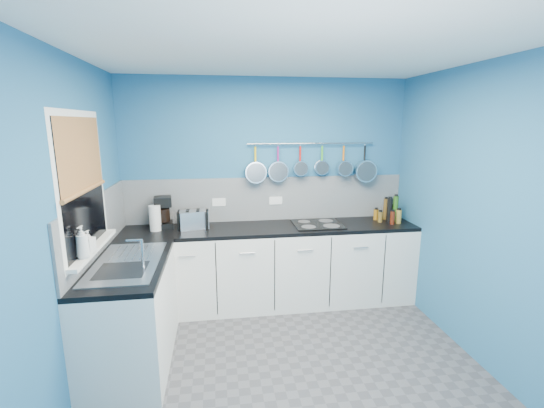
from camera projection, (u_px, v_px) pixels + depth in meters
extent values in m
cube|color=#47474C|center=(291.00, 371.00, 3.10)|extent=(3.20, 3.00, 0.02)
cube|color=white|center=(295.00, 48.00, 2.56)|extent=(3.20, 3.00, 0.02)
cube|color=#25618D|center=(267.00, 190.00, 4.29)|extent=(3.20, 0.02, 2.50)
cube|color=#25618D|center=(374.00, 332.00, 1.37)|extent=(3.20, 0.02, 2.50)
cube|color=#25618D|center=(67.00, 233.00, 2.61)|extent=(0.02, 3.00, 2.50)
cube|color=#25618D|center=(485.00, 217.00, 3.06)|extent=(0.02, 3.00, 2.50)
cube|color=#9FA0A3|center=(267.00, 199.00, 4.29)|extent=(3.20, 0.02, 0.50)
cube|color=#9FA0A3|center=(98.00, 224.00, 3.21)|extent=(0.02, 1.80, 0.50)
cube|color=silver|center=(271.00, 267.00, 4.17)|extent=(3.20, 0.60, 0.86)
cube|color=black|center=(271.00, 228.00, 4.07)|extent=(3.20, 0.60, 0.04)
cube|color=silver|center=(132.00, 316.00, 3.11)|extent=(0.60, 1.20, 0.86)
cube|color=black|center=(128.00, 265.00, 3.02)|extent=(0.60, 1.20, 0.04)
cube|color=white|center=(83.00, 184.00, 2.84)|extent=(0.01, 1.00, 1.10)
cube|color=black|center=(83.00, 184.00, 2.84)|extent=(0.01, 0.90, 1.00)
cube|color=#C28243|center=(81.00, 154.00, 2.79)|extent=(0.01, 0.90, 0.55)
cube|color=white|center=(93.00, 248.00, 2.95)|extent=(0.10, 0.98, 0.03)
cube|color=silver|center=(127.00, 262.00, 3.01)|extent=(0.50, 0.95, 0.01)
cube|color=white|center=(219.00, 202.00, 4.21)|extent=(0.15, 0.01, 0.09)
cube|color=white|center=(276.00, 201.00, 4.30)|extent=(0.15, 0.01, 0.09)
cylinder|color=silver|center=(311.00, 143.00, 4.19)|extent=(1.45, 0.02, 0.02)
imported|color=white|center=(82.00, 242.00, 2.67)|extent=(0.10, 0.10, 0.24)
imported|color=white|center=(88.00, 241.00, 2.79)|extent=(0.10, 0.10, 0.17)
cylinder|color=white|center=(155.00, 218.00, 3.89)|extent=(0.15, 0.15, 0.27)
cube|color=silver|center=(193.00, 220.00, 3.98)|extent=(0.34, 0.24, 0.19)
cylinder|color=silver|center=(201.00, 222.00, 4.03)|extent=(0.10, 0.10, 0.12)
cube|color=black|center=(317.00, 224.00, 4.14)|extent=(0.53, 0.46, 0.01)
cylinder|color=#3F721E|center=(392.00, 213.00, 4.35)|extent=(0.06, 0.06, 0.16)
cylinder|color=brown|center=(386.00, 209.00, 4.35)|extent=(0.05, 0.05, 0.24)
cylinder|color=#8C5914|center=(376.00, 215.00, 4.35)|extent=(0.06, 0.06, 0.12)
cylinder|color=#265919|center=(395.00, 209.00, 4.24)|extent=(0.06, 0.06, 0.30)
cylinder|color=black|center=(389.00, 210.00, 4.25)|extent=(0.06, 0.06, 0.27)
cylinder|color=brown|center=(380.00, 217.00, 4.24)|extent=(0.05, 0.05, 0.12)
cylinder|color=olive|center=(399.00, 217.00, 4.19)|extent=(0.06, 0.06, 0.15)
cylinder|color=#4C190C|center=(393.00, 218.00, 4.15)|extent=(0.05, 0.05, 0.14)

